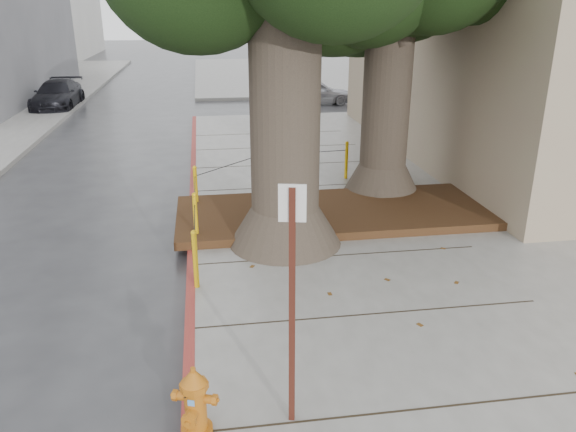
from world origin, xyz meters
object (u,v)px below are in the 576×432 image
(signpost, at_px, (292,296))
(car_silver, at_px, (316,92))
(car_red, at_px, (400,87))
(fire_hydrant, at_px, (195,402))
(car_dark, at_px, (58,95))

(signpost, xyz_separation_m, car_silver, (4.36, 20.42, -1.07))
(signpost, relative_size, car_red, 0.68)
(fire_hydrant, height_order, signpost, signpost)
(car_silver, relative_size, car_red, 0.84)
(signpost, bearing_deg, car_dark, 120.51)
(fire_hydrant, distance_m, signpost, 1.47)
(car_silver, xyz_separation_m, car_dark, (-11.27, 0.51, 0.05))
(signpost, bearing_deg, car_red, 80.27)
(fire_hydrant, distance_m, car_dark, 21.80)
(fire_hydrant, xyz_separation_m, signpost, (0.99, 0.05, 1.09))
(car_dark, bearing_deg, fire_hydrant, -73.23)
(fire_hydrant, relative_size, car_dark, 0.19)
(fire_hydrant, xyz_separation_m, car_red, (9.44, 20.98, 0.10))
(car_red, distance_m, car_dark, 15.35)
(fire_hydrant, relative_size, car_silver, 0.24)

